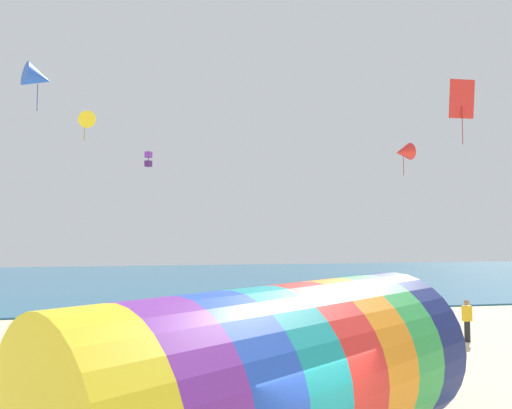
# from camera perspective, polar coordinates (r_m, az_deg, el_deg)

# --- Properties ---
(sea) EXTENTS (120.00, 40.00, 0.10)m
(sea) POSITION_cam_1_polar(r_m,az_deg,el_deg) (48.44, -7.32, -8.49)
(sea) COLOR #236084
(sea) RESTS_ON ground
(giant_inflatable_tube) EXTENTS (9.33, 7.97, 3.56)m
(giant_inflatable_tube) POSITION_cam_1_polar(r_m,az_deg,el_deg) (9.98, 2.27, -19.46)
(giant_inflatable_tube) COLOR yellow
(giant_inflatable_tube) RESTS_ON ground
(kite_handler) EXTENTS (0.30, 0.40, 1.78)m
(kite_handler) POSITION_cam_1_polar(r_m,az_deg,el_deg) (13.90, 19.59, -18.24)
(kite_handler) COLOR #726651
(kite_handler) RESTS_ON ground
(kite_red_diamond) EXTENTS (1.19, 0.25, 2.91)m
(kite_red_diamond) POSITION_cam_1_polar(r_m,az_deg,el_deg) (24.54, 22.46, 11.03)
(kite_red_diamond) COLOR red
(kite_blue_delta) EXTENTS (1.59, 1.52, 2.06)m
(kite_blue_delta) POSITION_cam_1_polar(r_m,az_deg,el_deg) (23.87, -23.67, 13.16)
(kite_blue_delta) COLOR blue
(kite_red_delta) EXTENTS (1.27, 1.17, 1.84)m
(kite_red_delta) POSITION_cam_1_polar(r_m,az_deg,el_deg) (28.92, 16.49, 5.77)
(kite_red_delta) COLOR red
(kite_yellow_delta) EXTENTS (1.10, 1.21, 1.51)m
(kite_yellow_delta) POSITION_cam_1_polar(r_m,az_deg,el_deg) (22.80, -19.00, 9.41)
(kite_yellow_delta) COLOR yellow
(kite_purple_box) EXTENTS (0.40, 0.40, 0.82)m
(kite_purple_box) POSITION_cam_1_polar(r_m,az_deg,el_deg) (26.19, -12.20, 5.08)
(kite_purple_box) COLOR purple
(bystander_near_water) EXTENTS (0.37, 0.24, 1.74)m
(bystander_near_water) POSITION_cam_1_polar(r_m,az_deg,el_deg) (23.15, 22.98, -12.07)
(bystander_near_water) COLOR black
(bystander_near_water) RESTS_ON ground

